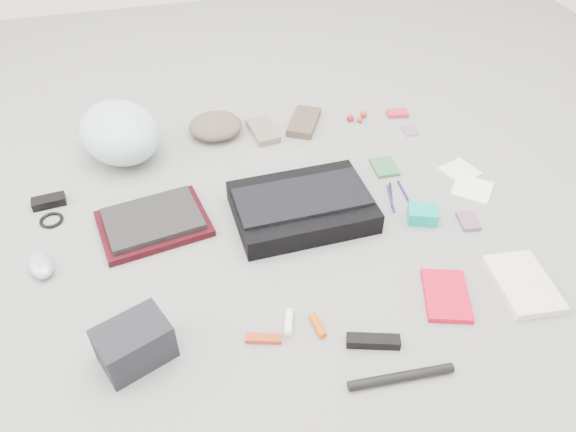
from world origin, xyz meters
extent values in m
plane|color=slate|center=(0.00, 0.00, 0.00)|extent=(4.00, 4.00, 0.00)
cube|color=black|center=(0.06, 0.05, 0.04)|extent=(0.45, 0.33, 0.07)
cube|color=black|center=(0.06, 0.05, 0.08)|extent=(0.44, 0.21, 0.01)
cube|color=black|center=(-0.42, 0.12, 0.01)|extent=(0.38, 0.31, 0.02)
cube|color=black|center=(-0.42, 0.12, 0.03)|extent=(0.33, 0.26, 0.02)
ellipsoid|color=silver|center=(-0.50, 0.54, 0.10)|extent=(0.40, 0.43, 0.21)
ellipsoid|color=brown|center=(-0.14, 0.60, 0.04)|extent=(0.22, 0.21, 0.07)
cube|color=slate|center=(0.04, 0.56, 0.01)|extent=(0.11, 0.19, 0.03)
cube|color=brown|center=(0.22, 0.57, 0.02)|extent=(0.19, 0.23, 0.03)
cube|color=black|center=(-0.76, 0.32, 0.01)|extent=(0.11, 0.06, 0.03)
torus|color=black|center=(-0.75, 0.23, 0.01)|extent=(0.10, 0.10, 0.01)
ellipsoid|color=#9FA3B5|center=(-0.76, 0.00, 0.02)|extent=(0.10, 0.13, 0.04)
cube|color=black|center=(-0.50, -0.38, 0.06)|extent=(0.21, 0.18, 0.12)
cube|color=#AD2D13|center=(-0.18, -0.41, 0.01)|extent=(0.10, 0.05, 0.01)
cylinder|color=white|center=(-0.10, -0.38, 0.01)|extent=(0.04, 0.08, 0.02)
cylinder|color=#D34C03|center=(-0.02, -0.41, 0.01)|extent=(0.03, 0.08, 0.02)
cube|color=black|center=(0.10, -0.50, 0.01)|extent=(0.15, 0.08, 0.03)
cylinder|color=black|center=(0.13, -0.61, 0.01)|extent=(0.28, 0.04, 0.03)
cube|color=red|center=(0.36, -0.40, 0.01)|extent=(0.18, 0.21, 0.02)
cube|color=beige|center=(0.60, -0.42, 0.01)|extent=(0.18, 0.25, 0.02)
cube|color=#31613C|center=(0.42, 0.22, 0.01)|extent=(0.09, 0.11, 0.01)
cylinder|color=#1A1994|center=(0.38, 0.05, 0.00)|extent=(0.04, 0.14, 0.01)
cylinder|color=black|center=(0.39, 0.06, 0.00)|extent=(0.05, 0.13, 0.01)
cylinder|color=navy|center=(0.44, 0.06, 0.00)|extent=(0.02, 0.15, 0.01)
cube|color=#06B59F|center=(0.44, -0.08, 0.02)|extent=(0.11, 0.10, 0.05)
cube|color=slate|center=(0.58, -0.13, 0.01)|extent=(0.07, 0.09, 0.02)
cube|color=white|center=(0.68, 0.13, 0.00)|extent=(0.15, 0.15, 0.01)
cube|color=white|center=(0.68, 0.02, 0.00)|extent=(0.18, 0.18, 0.01)
sphere|color=#AB141E|center=(0.41, 0.55, 0.01)|extent=(0.04, 0.04, 0.03)
sphere|color=red|center=(0.44, 0.54, 0.01)|extent=(0.03, 0.03, 0.02)
sphere|color=#9D2F1B|center=(0.47, 0.57, 0.01)|extent=(0.03, 0.03, 0.03)
cube|color=red|center=(0.61, 0.55, 0.01)|extent=(0.09, 0.07, 0.02)
cube|color=slate|center=(0.62, 0.42, 0.00)|extent=(0.06, 0.07, 0.00)
camera|label=1|loc=(-0.34, -1.29, 1.25)|focal=35.00mm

